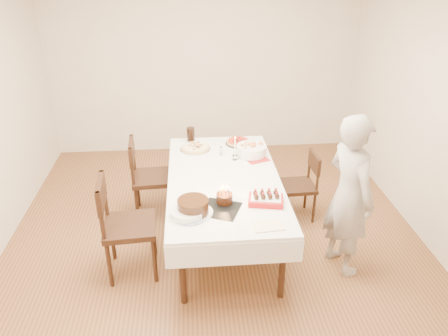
{
  "coord_description": "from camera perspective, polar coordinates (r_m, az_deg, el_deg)",
  "views": [
    {
      "loc": [
        -0.23,
        -3.85,
        2.88
      ],
      "look_at": [
        0.09,
        0.08,
        0.86
      ],
      "focal_mm": 35.0,
      "sensor_mm": 36.0,
      "label": 1
    }
  ],
  "objects": [
    {
      "name": "chair_right_savory",
      "position": [
        5.1,
        9.6,
        -2.34
      ],
      "size": [
        0.43,
        0.43,
        0.81
      ],
      "primitive_type": null,
      "rotation": [
        0.0,
        0.0,
        0.05
      ],
      "color": "#321A10",
      "rests_on": "floor"
    },
    {
      "name": "pasta_bowl",
      "position": [
        4.95,
        3.61,
        2.36
      ],
      "size": [
        0.35,
        0.35,
        0.11
      ],
      "primitive_type": "cylinder",
      "rotation": [
        0.0,
        0.0,
        -0.03
      ],
      "color": "white",
      "rests_on": "dining_table"
    },
    {
      "name": "plate_stack",
      "position": [
        3.88,
        -4.82,
        -5.78
      ],
      "size": [
        0.33,
        0.33,
        0.06
      ],
      "primitive_type": "cylinder",
      "rotation": [
        0.0,
        0.0,
        0.06
      ],
      "color": "white",
      "rests_on": "dining_table"
    },
    {
      "name": "china_plate",
      "position": [
        3.88,
        -4.46,
        -6.22
      ],
      "size": [
        0.34,
        0.34,
        0.01
      ],
      "primitive_type": "cylinder",
      "rotation": [
        0.0,
        0.0,
        0.09
      ],
      "color": "white",
      "rests_on": "dining_table"
    },
    {
      "name": "person",
      "position": [
        4.22,
        16.03,
        -3.51
      ],
      "size": [
        0.55,
        0.68,
        1.61
      ],
      "primitive_type": "imported",
      "rotation": [
        0.0,
        0.0,
        1.9
      ],
      "color": "#ACA8A2",
      "rests_on": "floor"
    },
    {
      "name": "pizza_white",
      "position": [
        5.1,
        -3.78,
        2.64
      ],
      "size": [
        0.43,
        0.43,
        0.04
      ],
      "primitive_type": "cylinder",
      "rotation": [
        0.0,
        0.0,
        0.21
      ],
      "color": "beige",
      "rests_on": "dining_table"
    },
    {
      "name": "box_lid",
      "position": [
        3.76,
        5.81,
        -7.55
      ],
      "size": [
        0.27,
        0.2,
        0.02
      ],
      "primitive_type": "cube",
      "rotation": [
        0.0,
        0.0,
        0.09
      ],
      "color": "beige",
      "rests_on": "dining_table"
    },
    {
      "name": "red_placemat",
      "position": [
        4.9,
        4.19,
        1.24
      ],
      "size": [
        0.32,
        0.32,
        0.01
      ],
      "primitive_type": "cube",
      "rotation": [
        0.0,
        0.0,
        0.36
      ],
      "color": "#B21E1E",
      "rests_on": "dining_table"
    },
    {
      "name": "chair_left_savory",
      "position": [
        5.11,
        -9.34,
        -1.26
      ],
      "size": [
        0.52,
        0.52,
        0.96
      ],
      "primitive_type": null,
      "rotation": [
        0.0,
        0.0,
        3.2
      ],
      "color": "#321A10",
      "rests_on": "floor"
    },
    {
      "name": "shaker_pair",
      "position": [
        4.95,
        -0.36,
        2.19
      ],
      "size": [
        0.08,
        0.08,
        0.09
      ],
      "primitive_type": null,
      "rotation": [
        0.0,
        0.0,
        -0.04
      ],
      "color": "white",
      "rests_on": "dining_table"
    },
    {
      "name": "pizza_pepperoni",
      "position": [
        5.25,
        1.88,
        3.42
      ],
      "size": [
        0.34,
        0.34,
        0.04
      ],
      "primitive_type": "cylinder",
      "rotation": [
        0.0,
        0.0,
        0.13
      ],
      "color": "red",
      "rests_on": "dining_table"
    },
    {
      "name": "floor",
      "position": [
        4.81,
        -1.06,
        -9.68
      ],
      "size": [
        5.0,
        5.0,
        0.0
      ],
      "primitive_type": "plane",
      "color": "brown",
      "rests_on": "ground"
    },
    {
      "name": "cake_board",
      "position": [
        3.96,
        -0.44,
        -5.42
      ],
      "size": [
        0.42,
        0.42,
        0.01
      ],
      "primitive_type": "cube",
      "rotation": [
        0.0,
        0.0,
        -0.38
      ],
      "color": "black",
      "rests_on": "dining_table"
    },
    {
      "name": "layer_cake",
      "position": [
        3.88,
        -4.06,
        -5.05
      ],
      "size": [
        0.43,
        0.43,
        0.14
      ],
      "primitive_type": "cylinder",
      "rotation": [
        0.0,
        0.0,
        0.26
      ],
      "color": "#311A0C",
      "rests_on": "dining_table"
    },
    {
      "name": "dining_table",
      "position": [
        4.67,
        0.0,
        -5.35
      ],
      "size": [
        1.53,
        2.32,
        0.75
      ],
      "primitive_type": "cube",
      "rotation": [
        0.0,
        0.0,
        0.19
      ],
      "color": "silver",
      "rests_on": "floor"
    },
    {
      "name": "strawberry_box",
      "position": [
        4.05,
        5.49,
        -4.09
      ],
      "size": [
        0.35,
        0.27,
        0.08
      ],
      "primitive_type": null,
      "rotation": [
        0.0,
        0.0,
        -0.19
      ],
      "color": "#AC1314",
      "rests_on": "dining_table"
    },
    {
      "name": "wall_back",
      "position": [
        6.53,
        -2.68,
        13.53
      ],
      "size": [
        4.5,
        0.04,
        2.7
      ],
      "primitive_type": "cube",
      "color": "beige",
      "rests_on": "floor"
    },
    {
      "name": "cola_glass",
      "position": [
        5.31,
        -4.37,
        4.4
      ],
      "size": [
        0.11,
        0.11,
        0.17
      ],
      "primitive_type": "cylinder",
      "rotation": [
        0.0,
        0.0,
        -0.2
      ],
      "color": "black",
      "rests_on": "dining_table"
    },
    {
      "name": "taper_candle",
      "position": [
        4.8,
        1.45,
        2.65
      ],
      "size": [
        0.08,
        0.08,
        0.29
      ],
      "primitive_type": "cylinder",
      "rotation": [
        0.0,
        0.0,
        -0.43
      ],
      "color": "white",
      "rests_on": "dining_table"
    },
    {
      "name": "wall_right",
      "position": [
        4.83,
        26.65,
        5.69
      ],
      "size": [
        0.04,
        5.0,
        2.7
      ],
      "primitive_type": "cube",
      "color": "beige",
      "rests_on": "floor"
    },
    {
      "name": "birthday_cake",
      "position": [
        4.01,
        0.05,
        -3.54
      ],
      "size": [
        0.2,
        0.2,
        0.15
      ],
      "primitive_type": "cylinder",
      "rotation": [
        0.0,
        0.0,
        -0.41
      ],
      "color": "#3D1A10",
      "rests_on": "dining_table"
    },
    {
      "name": "chair_left_dessert",
      "position": [
        4.25,
        -12.19,
        -7.43
      ],
      "size": [
        0.57,
        0.57,
        1.03
      ],
      "primitive_type": null,
      "rotation": [
        0.0,
        0.0,
        3.22
      ],
      "color": "#321A10",
      "rests_on": "floor"
    }
  ]
}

